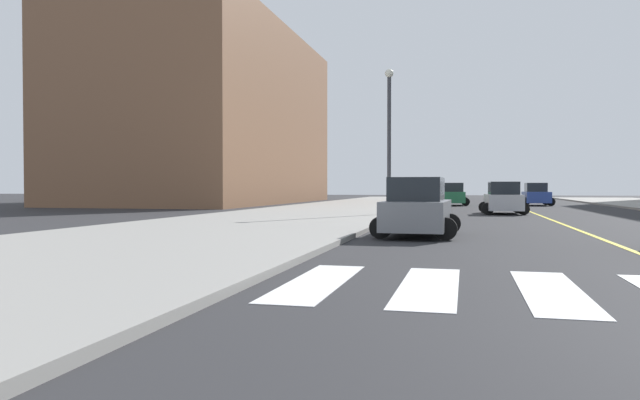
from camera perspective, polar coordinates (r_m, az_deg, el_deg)
sidewalk_kerb_west at (r=26.80m, az=-4.27°, el=-1.92°), size 10.00×120.00×0.15m
lane_divider_paint at (r=45.65m, az=18.63°, el=-0.76°), size 0.16×80.00×0.01m
low_rise_brick_west at (r=59.83m, az=-10.37°, el=7.70°), size 16.00×32.00×16.59m
car_silver_second at (r=35.99m, az=17.06°, el=0.10°), size 2.69×4.22×1.85m
car_gray_third at (r=19.05m, az=9.25°, el=-0.84°), size 2.67×4.19×1.85m
car_blue_fourth at (r=53.25m, az=19.89°, el=0.46°), size 2.69×4.27×1.90m
car_green_fifth at (r=51.27m, az=12.58°, el=0.48°), size 2.71×4.28×1.89m
street_lamp at (r=31.30m, az=6.60°, el=6.76°), size 0.44×0.44×7.49m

